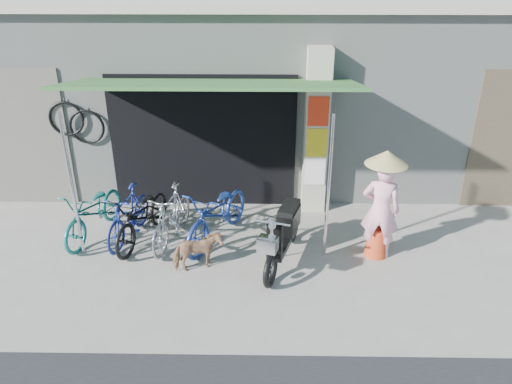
{
  "coord_description": "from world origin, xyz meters",
  "views": [
    {
      "loc": [
        -0.08,
        -6.08,
        4.39
      ],
      "look_at": [
        -0.2,
        1.0,
        1.0
      ],
      "focal_mm": 35.0,
      "sensor_mm": 36.0,
      "label": 1
    }
  ],
  "objects_px": {
    "bike_black": "(143,216)",
    "street_dog": "(197,252)",
    "bike_navy": "(218,214)",
    "moped": "(284,234)",
    "bike_teal": "(94,212)",
    "bike_silver": "(171,216)",
    "bike_blue": "(128,215)",
    "nun": "(381,206)"
  },
  "relations": [
    {
      "from": "bike_black",
      "to": "street_dog",
      "type": "relative_size",
      "value": 2.34
    },
    {
      "from": "bike_navy",
      "to": "moped",
      "type": "bearing_deg",
      "value": -4.96
    },
    {
      "from": "bike_teal",
      "to": "street_dog",
      "type": "distance_m",
      "value": 2.12
    },
    {
      "from": "bike_teal",
      "to": "bike_black",
      "type": "bearing_deg",
      "value": 3.84
    },
    {
      "from": "bike_teal",
      "to": "bike_navy",
      "type": "height_order",
      "value": "bike_navy"
    },
    {
      "from": "bike_silver",
      "to": "bike_black",
      "type": "bearing_deg",
      "value": -172.9
    },
    {
      "from": "bike_navy",
      "to": "bike_blue",
      "type": "bearing_deg",
      "value": -155.95
    },
    {
      "from": "moped",
      "to": "bike_blue",
      "type": "bearing_deg",
      "value": -176.42
    },
    {
      "from": "bike_black",
      "to": "nun",
      "type": "bearing_deg",
      "value": 9.25
    },
    {
      "from": "bike_black",
      "to": "moped",
      "type": "bearing_deg",
      "value": 1.06
    },
    {
      "from": "bike_black",
      "to": "bike_navy",
      "type": "xyz_separation_m",
      "value": [
        1.25,
        0.03,
        0.04
      ]
    },
    {
      "from": "street_dog",
      "to": "moped",
      "type": "bearing_deg",
      "value": -99.5
    },
    {
      "from": "bike_black",
      "to": "bike_silver",
      "type": "relative_size",
      "value": 1.07
    },
    {
      "from": "nun",
      "to": "bike_black",
      "type": "bearing_deg",
      "value": 9.19
    },
    {
      "from": "bike_black",
      "to": "bike_teal",
      "type": "bearing_deg",
      "value": -174.63
    },
    {
      "from": "bike_silver",
      "to": "street_dog",
      "type": "xyz_separation_m",
      "value": [
        0.52,
        -0.81,
        -0.17
      ]
    },
    {
      "from": "bike_teal",
      "to": "street_dog",
      "type": "bearing_deg",
      "value": -14.67
    },
    {
      "from": "bike_navy",
      "to": "street_dog",
      "type": "relative_size",
      "value": 2.57
    },
    {
      "from": "street_dog",
      "to": "moped",
      "type": "xyz_separation_m",
      "value": [
        1.31,
        0.28,
        0.16
      ]
    },
    {
      "from": "bike_teal",
      "to": "bike_silver",
      "type": "xyz_separation_m",
      "value": [
        1.35,
        -0.19,
        0.03
      ]
    },
    {
      "from": "street_dog",
      "to": "nun",
      "type": "xyz_separation_m",
      "value": [
        2.81,
        0.47,
        0.57
      ]
    },
    {
      "from": "bike_teal",
      "to": "bike_navy",
      "type": "relative_size",
      "value": 0.91
    },
    {
      "from": "street_dog",
      "to": "nun",
      "type": "height_order",
      "value": "nun"
    },
    {
      "from": "bike_teal",
      "to": "bike_navy",
      "type": "distance_m",
      "value": 2.11
    },
    {
      "from": "bike_teal",
      "to": "nun",
      "type": "relative_size",
      "value": 0.97
    },
    {
      "from": "bike_teal",
      "to": "bike_black",
      "type": "relative_size",
      "value": 0.99
    },
    {
      "from": "bike_teal",
      "to": "bike_silver",
      "type": "relative_size",
      "value": 1.07
    },
    {
      "from": "bike_silver",
      "to": "bike_navy",
      "type": "relative_size",
      "value": 0.85
    },
    {
      "from": "bike_silver",
      "to": "bike_navy",
      "type": "height_order",
      "value": "bike_navy"
    },
    {
      "from": "bike_blue",
      "to": "bike_navy",
      "type": "bearing_deg",
      "value": 11.67
    },
    {
      "from": "street_dog",
      "to": "bike_blue",
      "type": "bearing_deg",
      "value": 33.18
    },
    {
      "from": "bike_silver",
      "to": "bike_navy",
      "type": "xyz_separation_m",
      "value": [
        0.77,
        0.07,
        0.01
      ]
    },
    {
      "from": "bike_silver",
      "to": "bike_navy",
      "type": "distance_m",
      "value": 0.77
    },
    {
      "from": "nun",
      "to": "moped",
      "type": "bearing_deg",
      "value": 22.17
    },
    {
      "from": "street_dog",
      "to": "moped",
      "type": "relative_size",
      "value": 0.41
    },
    {
      "from": "street_dog",
      "to": "moped",
      "type": "distance_m",
      "value": 1.35
    },
    {
      "from": "bike_navy",
      "to": "bike_black",
      "type": "bearing_deg",
      "value": -154.18
    },
    {
      "from": "bike_teal",
      "to": "moped",
      "type": "relative_size",
      "value": 0.96
    },
    {
      "from": "bike_blue",
      "to": "bike_navy",
      "type": "xyz_separation_m",
      "value": [
        1.5,
        -0.01,
        0.04
      ]
    },
    {
      "from": "bike_navy",
      "to": "nun",
      "type": "relative_size",
      "value": 1.07
    },
    {
      "from": "bike_blue",
      "to": "bike_black",
      "type": "xyz_separation_m",
      "value": [
        0.25,
        -0.04,
        0.0
      ]
    },
    {
      "from": "bike_silver",
      "to": "nun",
      "type": "height_order",
      "value": "nun"
    }
  ]
}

